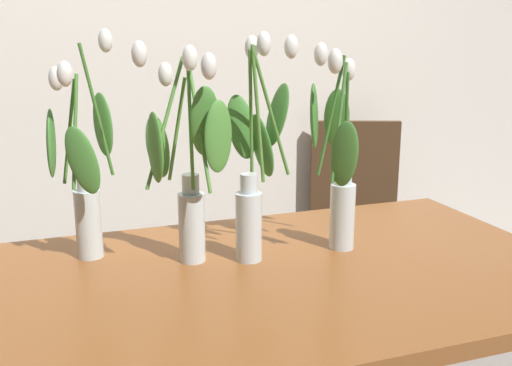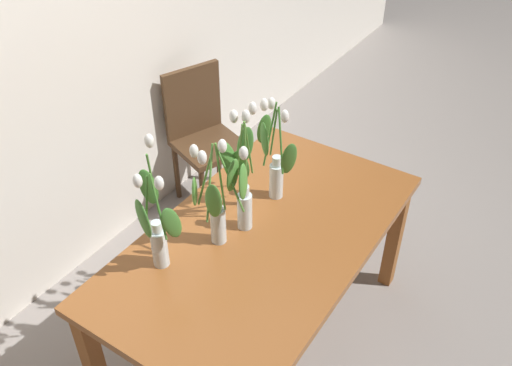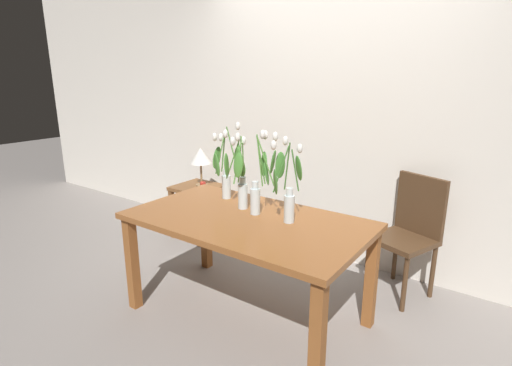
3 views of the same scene
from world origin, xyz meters
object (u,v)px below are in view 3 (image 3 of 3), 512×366
object	(u,v)px
dining_table	(247,231)
tulip_vase_1	(239,177)
tulip_vase_0	(226,172)
dining_chair	(410,229)
tulip_vase_3	(288,190)
table_lamp	(201,157)
side_table	(198,197)
tulip_vase_2	(261,183)
pillar_candle	(203,186)

from	to	relation	value
dining_table	tulip_vase_1	world-z (taller)	tulip_vase_1
tulip_vase_0	dining_chair	xyz separation A→B (m)	(1.20, 0.73, -0.42)
tulip_vase_3	table_lamp	size ratio (longest dim) A/B	1.39
tulip_vase_3	side_table	size ratio (longest dim) A/B	1.00
tulip_vase_2	side_table	size ratio (longest dim) A/B	1.05
dining_chair	side_table	world-z (taller)	dining_chair
tulip_vase_3	dining_chair	world-z (taller)	tulip_vase_3
tulip_vase_2	tulip_vase_1	bearing A→B (deg)	-179.32
side_table	pillar_candle	bearing A→B (deg)	-23.72
tulip_vase_0	dining_chair	world-z (taller)	tulip_vase_0
tulip_vase_0	dining_chair	bearing A→B (deg)	31.36
tulip_vase_0	pillar_candle	xyz separation A→B (m)	(-0.75, 0.55, -0.36)
dining_table	tulip_vase_2	distance (m)	0.33
dining_table	pillar_candle	world-z (taller)	dining_table
tulip_vase_2	pillar_candle	xyz separation A→B (m)	(-1.17, 0.68, -0.37)
tulip_vase_2	table_lamp	distance (m)	1.48
tulip_vase_0	dining_table	bearing A→B (deg)	-33.17
tulip_vase_2	dining_chair	bearing A→B (deg)	47.72
dining_chair	pillar_candle	size ratio (longest dim) A/B	12.40
dining_table	tulip_vase_3	size ratio (longest dim) A/B	2.90
tulip_vase_0	tulip_vase_3	bearing A→B (deg)	-13.69
dining_table	tulip_vase_1	bearing A→B (deg)	141.69
tulip_vase_2	side_table	world-z (taller)	tulip_vase_2
tulip_vase_2	tulip_vase_3	distance (m)	0.23
tulip_vase_1	dining_chair	world-z (taller)	tulip_vase_1
pillar_candle	table_lamp	bearing A→B (deg)	139.38
tulip_vase_0	side_table	distance (m)	1.19
tulip_vase_3	table_lamp	world-z (taller)	tulip_vase_3
dining_table	dining_chair	world-z (taller)	dining_chair
dining_chair	pillar_candle	xyz separation A→B (m)	(-1.96, -0.19, 0.06)
tulip_vase_3	dining_chair	size ratio (longest dim) A/B	0.59
dining_table	tulip_vase_1	size ratio (longest dim) A/B	2.87
tulip_vase_3	tulip_vase_0	bearing A→B (deg)	166.31
tulip_vase_3	dining_chair	bearing A→B (deg)	57.76
dining_chair	tulip_vase_0	bearing A→B (deg)	-148.64
tulip_vase_0	table_lamp	xyz separation A→B (m)	(-0.85, 0.63, -0.09)
tulip_vase_0	pillar_candle	world-z (taller)	tulip_vase_0
side_table	pillar_candle	world-z (taller)	pillar_candle
tulip_vase_2	tulip_vase_0	bearing A→B (deg)	162.45
dining_chair	dining_table	bearing A→B (deg)	-129.48
tulip_vase_1	tulip_vase_0	bearing A→B (deg)	150.50
tulip_vase_0	side_table	world-z (taller)	tulip_vase_0
tulip_vase_3	pillar_candle	bearing A→B (deg)	153.30
side_table	table_lamp	bearing A→B (deg)	24.81
tulip_vase_1	table_lamp	bearing A→B (deg)	144.98
dining_table	dining_chair	distance (m)	1.29
dining_table	tulip_vase_3	bearing A→B (deg)	21.25
side_table	tulip_vase_1	bearing A→B (deg)	-33.27
tulip_vase_2	tulip_vase_3	world-z (taller)	tulip_vase_2
tulip_vase_0	pillar_candle	distance (m)	1.00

